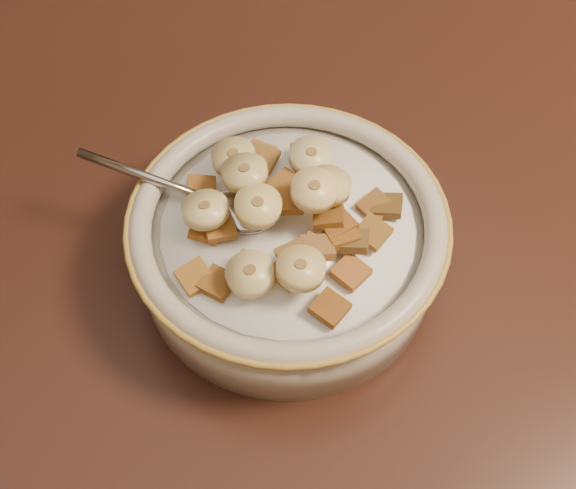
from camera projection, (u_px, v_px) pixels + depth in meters
name	position (u px, v px, depth m)	size (l,w,h in m)	color
floor	(270.00, 471.00, 1.25)	(4.00, 4.50, 0.10)	#422816
table	(252.00, 178.00, 0.61)	(1.40, 0.90, 0.04)	#311911
chair	(69.00, 2.00, 1.18)	(0.41, 0.41, 0.92)	black
cereal_bowl	(288.00, 248.00, 0.52)	(0.21, 0.21, 0.05)	beige
milk	(288.00, 227.00, 0.49)	(0.18, 0.18, 0.00)	white
spoon	(241.00, 211.00, 0.50)	(0.04, 0.05, 0.01)	#969799
cereal_square_0	(284.00, 201.00, 0.48)	(0.02, 0.02, 0.01)	brown
cereal_square_1	(307.00, 154.00, 0.52)	(0.02, 0.02, 0.01)	brown
cereal_square_2	(263.00, 158.00, 0.52)	(0.02, 0.02, 0.01)	olive
cereal_square_3	(195.00, 277.00, 0.46)	(0.02, 0.02, 0.01)	#955A1F
cereal_square_4	(387.00, 206.00, 0.50)	(0.02, 0.02, 0.01)	brown
cereal_square_5	(218.00, 283.00, 0.46)	(0.02, 0.02, 0.01)	brown
cereal_square_6	(287.00, 184.00, 0.49)	(0.02, 0.02, 0.01)	brown
cereal_square_7	(376.00, 206.00, 0.50)	(0.02, 0.02, 0.01)	brown
cereal_square_8	(314.00, 251.00, 0.46)	(0.02, 0.02, 0.01)	brown
cereal_square_9	(373.00, 232.00, 0.48)	(0.02, 0.02, 0.01)	brown
cereal_square_10	(351.00, 272.00, 0.46)	(0.02, 0.02, 0.01)	#9B5B30
cereal_square_11	(201.00, 189.00, 0.50)	(0.02, 0.02, 0.01)	brown
cereal_square_12	(353.00, 241.00, 0.47)	(0.02, 0.02, 0.01)	brown
cereal_square_13	(249.00, 268.00, 0.46)	(0.02, 0.02, 0.01)	brown
cereal_square_14	(254.00, 183.00, 0.49)	(0.02, 0.02, 0.01)	brown
cereal_square_15	(338.00, 224.00, 0.48)	(0.02, 0.02, 0.01)	brown
cereal_square_16	(294.00, 256.00, 0.46)	(0.02, 0.02, 0.01)	brown
cereal_square_17	(291.00, 201.00, 0.48)	(0.02, 0.02, 0.01)	brown
cereal_square_18	(206.00, 228.00, 0.48)	(0.02, 0.02, 0.01)	#9B5F25
cereal_square_19	(342.00, 235.00, 0.47)	(0.02, 0.02, 0.01)	#93511B
cereal_square_20	(317.00, 248.00, 0.46)	(0.02, 0.02, 0.01)	brown
cereal_square_21	(329.00, 217.00, 0.48)	(0.02, 0.02, 0.01)	brown
cereal_square_22	(239.00, 158.00, 0.52)	(0.02, 0.02, 0.01)	#9C5C22
cereal_square_23	(330.00, 308.00, 0.45)	(0.02, 0.02, 0.01)	brown
cereal_square_24	(288.00, 272.00, 0.46)	(0.02, 0.02, 0.01)	brown
cereal_square_25	(261.00, 154.00, 0.53)	(0.02, 0.02, 0.01)	#985B2E
cereal_square_26	(219.00, 227.00, 0.48)	(0.02, 0.02, 0.01)	#955E1E
banana_slice_0	(328.00, 186.00, 0.48)	(0.03, 0.03, 0.01)	#E5D884
banana_slice_1	(205.00, 210.00, 0.47)	(0.03, 0.03, 0.01)	beige
banana_slice_2	(245.00, 173.00, 0.48)	(0.03, 0.03, 0.01)	#E0C77C
banana_slice_3	(258.00, 206.00, 0.47)	(0.03, 0.03, 0.01)	#F0D481
banana_slice_4	(311.00, 157.00, 0.50)	(0.03, 0.03, 0.01)	#FFE6A2
banana_slice_5	(301.00, 269.00, 0.44)	(0.03, 0.03, 0.01)	tan
banana_slice_6	(250.00, 274.00, 0.45)	(0.03, 0.03, 0.01)	#E3CC7D
banana_slice_7	(234.00, 157.00, 0.50)	(0.03, 0.03, 0.01)	#CAB583
banana_slice_8	(314.00, 190.00, 0.47)	(0.03, 0.03, 0.01)	#F8D894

